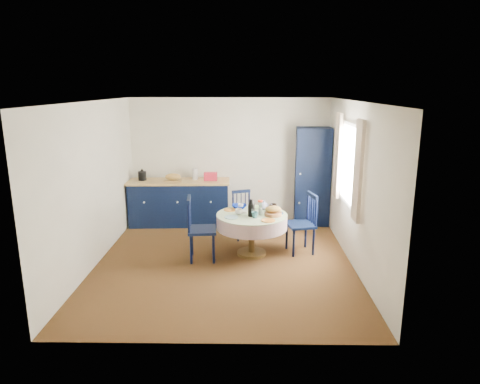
% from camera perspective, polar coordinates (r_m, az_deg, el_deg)
% --- Properties ---
extents(floor, '(4.50, 4.50, 0.00)m').
position_cam_1_polar(floor, '(6.91, -2.08, -9.21)').
color(floor, black).
rests_on(floor, ground).
extents(ceiling, '(4.50, 4.50, 0.00)m').
position_cam_1_polar(ceiling, '(6.36, -2.28, 11.99)').
color(ceiling, white).
rests_on(ceiling, wall_back).
extents(wall_back, '(4.00, 0.02, 2.50)m').
position_cam_1_polar(wall_back, '(8.73, -1.39, 4.26)').
color(wall_back, white).
rests_on(wall_back, floor).
extents(wall_left, '(0.02, 4.50, 2.50)m').
position_cam_1_polar(wall_left, '(6.92, -18.94, 0.95)').
color(wall_left, white).
rests_on(wall_left, floor).
extents(wall_right, '(0.02, 4.50, 2.50)m').
position_cam_1_polar(wall_right, '(6.72, 15.12, 0.85)').
color(wall_right, white).
rests_on(wall_right, floor).
extents(window, '(0.10, 1.74, 1.45)m').
position_cam_1_polar(window, '(6.94, 14.30, 3.62)').
color(window, white).
rests_on(window, wall_right).
extents(kitchen_counter, '(2.04, 0.71, 1.14)m').
position_cam_1_polar(kitchen_counter, '(8.65, -8.09, -1.29)').
color(kitchen_counter, black).
rests_on(kitchen_counter, floor).
extents(pantry_cabinet, '(0.71, 0.53, 1.94)m').
position_cam_1_polar(pantry_cabinet, '(8.63, 9.64, 2.06)').
color(pantry_cabinet, black).
rests_on(pantry_cabinet, floor).
extents(dining_table, '(1.15, 1.15, 0.97)m').
position_cam_1_polar(dining_table, '(6.98, 1.67, -3.89)').
color(dining_table, '#513C17').
rests_on(dining_table, floor).
extents(chair_left, '(0.48, 0.50, 1.03)m').
position_cam_1_polar(chair_left, '(6.84, -5.46, -4.84)').
color(chair_left, black).
rests_on(chair_left, floor).
extents(chair_far, '(0.48, 0.47, 0.86)m').
position_cam_1_polar(chair_far, '(7.83, 0.44, -2.98)').
color(chair_far, black).
rests_on(chair_far, floor).
extents(chair_right, '(0.52, 0.53, 1.00)m').
position_cam_1_polar(chair_right, '(7.19, 8.38, -4.09)').
color(chair_right, black).
rests_on(chair_right, floor).
extents(mug_a, '(0.12, 0.12, 0.10)m').
position_cam_1_polar(mug_a, '(6.91, -0.15, -2.65)').
color(mug_a, silver).
rests_on(mug_a, dining_table).
extents(mug_b, '(0.10, 0.10, 0.10)m').
position_cam_1_polar(mug_b, '(6.75, 1.99, -3.06)').
color(mug_b, '#336F79').
rests_on(mug_b, dining_table).
extents(mug_c, '(0.14, 0.14, 0.11)m').
position_cam_1_polar(mug_c, '(7.17, 4.44, -2.03)').
color(mug_c, black).
rests_on(mug_c, dining_table).
extents(mug_d, '(0.09, 0.09, 0.09)m').
position_cam_1_polar(mug_d, '(7.24, 0.08, -1.92)').
color(mug_d, silver).
rests_on(mug_d, dining_table).
extents(cobalt_bowl, '(0.26, 0.26, 0.06)m').
position_cam_1_polar(cobalt_bowl, '(7.26, -0.11, -1.96)').
color(cobalt_bowl, navy).
rests_on(cobalt_bowl, dining_table).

